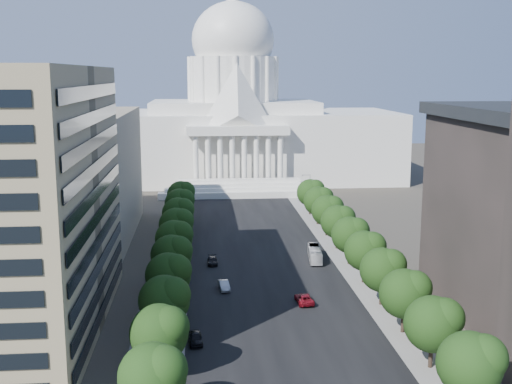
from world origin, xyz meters
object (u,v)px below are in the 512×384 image
object	(u,v)px
car_silver	(224,285)
car_dark_b	(212,261)
car_red	(304,299)
city_bus	(315,254)
car_dark_a	(195,338)

from	to	relation	value
car_silver	car_dark_b	world-z (taller)	car_silver
car_red	city_bus	distance (m)	26.18
car_dark_b	city_bus	bearing A→B (deg)	2.07
car_dark_b	car_silver	bearing A→B (deg)	-84.40
car_dark_a	car_red	size ratio (longest dim) A/B	0.86
car_silver	city_bus	distance (m)	26.20
car_dark_b	city_bus	xyz separation A→B (m)	(21.64, 1.09, 0.72)
car_dark_a	car_silver	distance (m)	23.98
car_dark_a	city_bus	bearing A→B (deg)	53.97
car_dark_a	car_red	distance (m)	23.93
car_dark_a	car_dark_b	xyz separation A→B (m)	(3.24, 39.47, -0.10)
car_silver	car_red	world-z (taller)	car_silver
car_dark_a	car_red	bearing A→B (deg)	34.83
car_silver	city_bus	xyz separation A→B (m)	(19.83, 17.11, 0.65)
car_dark_a	car_silver	size ratio (longest dim) A/B	1.00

